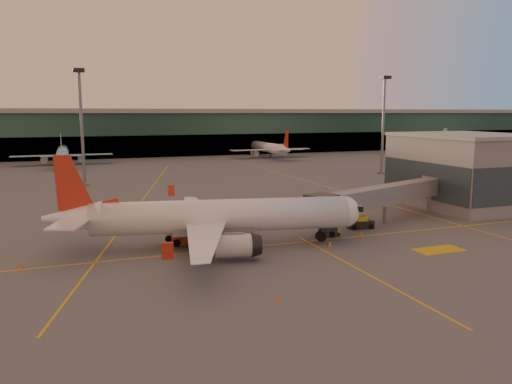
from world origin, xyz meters
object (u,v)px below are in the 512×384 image
object	(u,v)px
pushback_tug	(360,223)
gpu_cart	(332,232)
catering_truck	(184,223)
main_airplane	(211,218)

from	to	relation	value
pushback_tug	gpu_cart	bearing A→B (deg)	-150.34
catering_truck	gpu_cart	bearing A→B (deg)	-21.48
catering_truck	pushback_tug	distance (m)	25.11
catering_truck	gpu_cart	distance (m)	19.56
gpu_cart	pushback_tug	world-z (taller)	pushback_tug
main_airplane	catering_truck	bearing A→B (deg)	138.18
main_airplane	gpu_cart	bearing A→B (deg)	12.39
main_airplane	pushback_tug	bearing A→B (deg)	18.09
main_airplane	gpu_cart	size ratio (longest dim) A/B	19.77
catering_truck	gpu_cart	size ratio (longest dim) A/B	3.25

